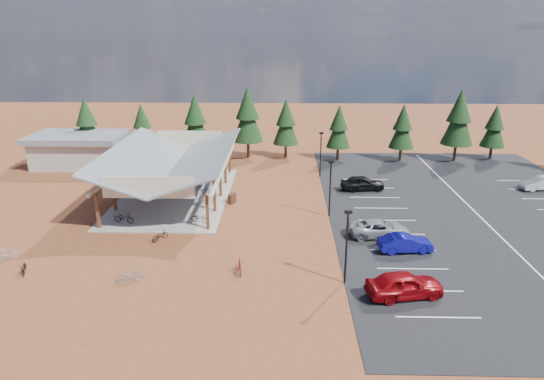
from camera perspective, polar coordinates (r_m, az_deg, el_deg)
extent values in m
plane|color=brown|center=(41.91, 0.11, -4.01)|extent=(140.00, 140.00, 0.00)
cube|color=black|center=(48.01, 22.88, -2.51)|extent=(27.00, 44.00, 0.04)
cube|color=gray|center=(49.63, -11.32, -0.66)|extent=(10.60, 18.60, 0.10)
cube|color=#4F2C16|center=(42.90, -19.84, -2.33)|extent=(0.25, 0.25, 3.00)
cube|color=#4F2C16|center=(46.59, -18.06, -0.50)|extent=(0.25, 0.25, 3.00)
cube|color=#4F2C16|center=(50.37, -16.54, 1.07)|extent=(0.25, 0.25, 3.00)
cube|color=#4F2C16|center=(54.20, -15.23, 2.41)|extent=(0.25, 0.25, 3.00)
cube|color=#4F2C16|center=(58.09, -14.10, 3.57)|extent=(0.25, 0.25, 3.00)
cube|color=#4F2C16|center=(40.49, -7.60, -2.58)|extent=(0.25, 0.25, 3.00)
cube|color=#4F2C16|center=(44.39, -6.79, -0.62)|extent=(0.25, 0.25, 3.00)
cube|color=#4F2C16|center=(48.34, -6.10, 1.02)|extent=(0.25, 0.25, 3.00)
cube|color=#4F2C16|center=(52.32, -5.52, 2.41)|extent=(0.25, 0.25, 3.00)
cube|color=#4F2C16|center=(56.34, -5.02, 3.61)|extent=(0.25, 0.25, 3.00)
cube|color=beige|center=(50.08, -17.13, 2.70)|extent=(0.22, 18.00, 0.35)
cube|color=beige|center=(47.85, -5.69, 2.73)|extent=(0.22, 18.00, 0.35)
cube|color=slate|center=(49.22, -14.91, 3.72)|extent=(5.85, 19.40, 2.13)
cube|color=slate|center=(47.92, -8.22, 3.77)|extent=(5.85, 19.40, 2.13)
cube|color=beige|center=(40.16, -14.37, 0.29)|extent=(7.50, 0.15, 1.80)
cube|color=beige|center=(57.07, -9.64, 5.99)|extent=(7.50, 0.15, 1.80)
cube|color=#ADA593|center=(63.58, -21.70, 4.08)|extent=(10.00, 6.00, 3.20)
cube|color=slate|center=(63.16, -21.91, 5.79)|extent=(11.00, 7.00, 0.70)
cylinder|color=black|center=(32.01, 8.74, -6.82)|extent=(0.14, 0.14, 5.00)
cube|color=black|center=(31.01, 8.96, -2.55)|extent=(0.50, 0.25, 0.18)
cylinder|color=black|center=(43.09, 6.84, 0.04)|extent=(0.14, 0.14, 5.00)
cube|color=black|center=(42.35, 6.97, 3.32)|extent=(0.50, 0.25, 0.18)
cylinder|color=black|center=(54.56, 5.73, 4.06)|extent=(0.14, 0.14, 5.00)
cube|color=black|center=(53.98, 5.82, 6.68)|extent=(0.50, 0.25, 0.18)
cylinder|color=#402217|center=(47.07, -4.57, -0.90)|extent=(0.60, 0.60, 0.90)
cylinder|color=#402217|center=(46.68, -4.84, -1.07)|extent=(0.60, 0.60, 0.90)
cylinder|color=#382314|center=(66.44, -20.60, 4.23)|extent=(0.36, 0.36, 1.93)
cone|color=black|center=(65.77, -20.93, 6.99)|extent=(3.39, 3.39, 4.62)
cone|color=black|center=(65.45, -21.12, 8.64)|extent=(2.62, 2.62, 3.47)
cylinder|color=#382314|center=(65.64, -14.79, 4.54)|extent=(0.36, 0.36, 1.69)
cone|color=black|center=(65.03, -15.00, 6.99)|extent=(2.97, 2.97, 4.05)
cone|color=black|center=(64.73, -15.13, 8.45)|extent=(2.30, 2.30, 3.04)
cylinder|color=#382314|center=(62.61, -8.83, 4.43)|extent=(0.36, 0.36, 2.03)
cone|color=black|center=(61.86, -8.98, 7.54)|extent=(3.58, 3.58, 4.88)
cone|color=black|center=(61.51, -9.08, 9.40)|extent=(2.77, 2.77, 3.66)
cylinder|color=#382314|center=(63.02, -2.82, 4.82)|extent=(0.36, 0.36, 2.23)
cone|color=black|center=(62.22, -2.88, 8.20)|extent=(3.92, 3.92, 5.34)
cone|color=black|center=(61.86, -2.91, 10.23)|extent=(3.03, 3.03, 4.01)
cylinder|color=#382314|center=(62.97, 1.62, 4.65)|extent=(0.36, 0.36, 1.87)
cone|color=black|center=(62.28, 1.65, 7.49)|extent=(3.29, 3.29, 4.48)
cone|color=black|center=(61.94, 1.67, 9.18)|extent=(2.54, 2.54, 3.36)
cylinder|color=#382314|center=(62.31, 7.73, 4.27)|extent=(0.36, 0.36, 1.72)
cone|color=black|center=(61.66, 7.85, 6.90)|extent=(3.03, 3.03, 4.13)
cone|color=black|center=(61.34, 7.92, 8.47)|extent=(2.34, 2.34, 3.09)
cylinder|color=#382314|center=(63.39, 14.85, 4.08)|extent=(0.36, 0.36, 1.77)
cone|color=black|center=(62.73, 15.07, 6.74)|extent=(3.12, 3.12, 4.25)
cone|color=black|center=(62.41, 15.21, 8.33)|extent=(2.41, 2.41, 3.19)
cylinder|color=#382314|center=(65.49, 20.70, 4.15)|extent=(0.36, 0.36, 2.20)
cone|color=black|center=(64.74, 21.08, 7.35)|extent=(3.88, 3.88, 5.28)
cone|color=black|center=(64.39, 21.31, 9.27)|extent=(2.99, 2.99, 3.96)
cylinder|color=#382314|center=(68.12, 24.33, 4.01)|extent=(0.36, 0.36, 1.73)
cone|color=black|center=(67.52, 24.66, 6.41)|extent=(3.04, 3.04, 4.15)
cone|color=black|center=(67.23, 24.86, 7.85)|extent=(2.35, 2.35, 3.11)
imported|color=black|center=(43.57, -17.03, -3.15)|extent=(1.90, 0.98, 0.95)
imported|color=#9D9FA6|center=(48.54, -13.59, -0.59)|extent=(1.63, 0.49, 0.98)
imported|color=#2754A0|center=(50.74, -13.74, 0.25)|extent=(1.96, 0.87, 1.00)
imported|color=maroon|center=(54.97, -13.20, 1.77)|extent=(1.90, 0.94, 1.10)
imported|color=black|center=(42.28, -8.55, -3.27)|extent=(1.66, 1.02, 0.82)
imported|color=#9B9EA3|center=(46.44, -8.01, -1.09)|extent=(1.74, 0.69, 1.02)
imported|color=#1C4995|center=(50.49, -8.33, 0.44)|extent=(1.75, 0.79, 0.89)
imported|color=maroon|center=(56.12, -8.82, 2.33)|extent=(1.72, 0.79, 1.00)
imported|color=black|center=(37.82, -27.14, -8.13)|extent=(1.13, 1.70, 0.84)
imported|color=#909299|center=(40.35, -28.71, -6.64)|extent=(1.57, 1.33, 0.97)
imported|color=maroon|center=(33.79, -3.80, -8.89)|extent=(0.81, 1.87, 1.09)
imported|color=black|center=(39.64, -13.05, -5.23)|extent=(1.38, 1.64, 0.85)
imported|color=gray|center=(33.92, -16.33, -9.59)|extent=(1.80, 1.15, 1.05)
imported|color=maroon|center=(31.91, 15.32, -10.68)|extent=(5.14, 2.88, 1.65)
imported|color=#0E0D80|center=(37.98, 15.43, -6.05)|extent=(4.17, 1.80, 1.34)
imported|color=#929699|center=(40.14, 12.51, -4.44)|extent=(4.93, 2.51, 1.33)
imported|color=black|center=(51.04, 10.60, 0.82)|extent=(4.63, 2.29, 1.52)
imported|color=silver|center=(57.55, 29.02, 0.70)|extent=(4.35, 2.07, 1.38)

